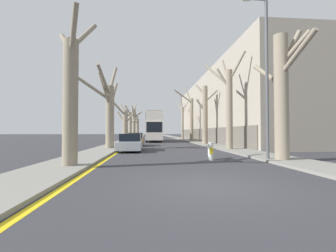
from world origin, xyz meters
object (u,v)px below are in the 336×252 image
street_tree_left_1 (109,110)px  street_tree_right_4 (183,120)px  double_decker_bus (154,125)px  street_tree_right_1 (229,104)px  parked_car_1 (135,140)px  street_tree_left_2 (125,124)px  street_tree_right_0 (282,92)px  traffic_bollard (211,151)px  street_tree_left_3 (130,123)px  street_tree_right_3 (191,117)px  parked_car_0 (131,143)px  street_tree_right_2 (205,113)px  lamp_post (265,69)px  street_tree_left_0 (71,92)px  street_tree_left_4 (134,121)px  street_tree_left_5 (137,126)px

street_tree_left_1 → street_tree_right_4: (10.22, 24.07, 0.45)m
street_tree_left_1 → double_decker_bus: 16.95m
street_tree_right_1 → parked_car_1: bearing=141.6°
street_tree_left_2 → street_tree_right_0: size_ratio=0.88×
parked_car_1 → traffic_bollard: (4.79, -12.96, -0.19)m
street_tree_right_1 → street_tree_right_4: size_ratio=0.95×
street_tree_left_3 → traffic_bollard: 31.42m
street_tree_left_1 → street_tree_right_3: bearing=56.5°
street_tree_right_0 → traffic_bollard: (-3.52, 0.91, -3.10)m
street_tree_left_1 → parked_car_1: bearing=66.2°
street_tree_right_3 → parked_car_0: 19.49m
street_tree_right_0 → double_decker_bus: (-6.11, 25.55, -0.99)m
street_tree_right_2 → street_tree_right_3: (-0.00, 9.08, 0.08)m
parked_car_0 → lamp_post: lamp_post is taller
street_tree_right_2 → traffic_bollard: street_tree_right_2 is taller
street_tree_right_1 → street_tree_left_2: bearing=126.6°
parked_car_1 → street_tree_right_0: bearing=-59.1°
street_tree_left_1 → street_tree_right_2: 12.14m
street_tree_left_0 → street_tree_left_3: bearing=90.4°
street_tree_left_1 → street_tree_left_4: bearing=89.9°
street_tree_right_4 → street_tree_left_1: bearing=-113.0°
street_tree_left_5 → street_tree_right_3: street_tree_right_3 is taller
street_tree_left_4 → parked_car_0: (2.02, -34.52, -3.36)m
street_tree_left_3 → street_tree_right_2: street_tree_right_2 is taller
street_tree_left_1 → lamp_post: size_ratio=0.87×
street_tree_left_3 → traffic_bollard: size_ratio=7.13×
parked_car_0 → traffic_bollard: bearing=-53.2°
street_tree_left_1 → street_tree_right_1: 10.41m
street_tree_left_0 → street_tree_right_3: bearing=68.6°
lamp_post → double_decker_bus: bearing=102.2°
street_tree_right_4 → lamp_post: (-0.51, -32.85, 0.93)m
parked_car_1 → street_tree_left_1: bearing=-113.8°
street_tree_left_4 → double_decker_bus: bearing=-75.5°
street_tree_right_1 → street_tree_right_4: (-0.02, 25.85, 0.02)m
street_tree_left_1 → street_tree_left_4: (0.05, 32.66, 0.54)m
street_tree_left_2 → lamp_post: lamp_post is taller
street_tree_right_1 → parked_car_0: street_tree_right_1 is taller
street_tree_left_3 → street_tree_right_0: street_tree_left_3 is taller
street_tree_left_2 → street_tree_left_3: bearing=90.8°
street_tree_right_0 → street_tree_right_1: size_ratio=0.84×
traffic_bollard → lamp_post: bearing=-10.4°
street_tree_left_0 → street_tree_right_0: 10.24m
street_tree_left_0 → street_tree_left_4: size_ratio=0.85×
street_tree_left_5 → double_decker_bus: bearing=-81.4°
street_tree_right_3 → lamp_post: bearing=-91.4°
street_tree_left_0 → street_tree_right_1: 13.13m
street_tree_left_0 → traffic_bollard: bearing=16.4°
street_tree_left_1 → street_tree_left_5: (0.14, 43.78, -0.23)m
street_tree_left_5 → street_tree_right_4: bearing=-62.9°
street_tree_right_4 → traffic_bollard: (-3.36, -32.33, -3.45)m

